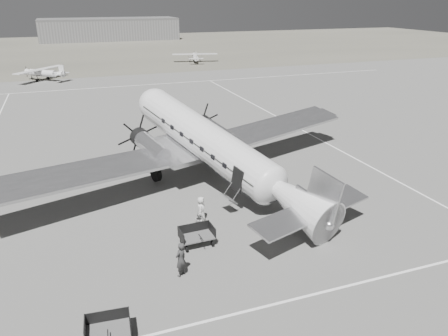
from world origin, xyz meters
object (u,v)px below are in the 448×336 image
ground_crew (181,259)px  hangar_main (109,29)px  light_plane_right (195,57)px  baggage_cart_far (108,330)px  baggage_cart_near (197,236)px  dc3_airliner (214,149)px  passenger (201,209)px  ramp_agent (200,224)px  light_plane_left (43,74)px

ground_crew → hangar_main: bearing=-125.8°
ground_crew → light_plane_right: bearing=-137.9°
baggage_cart_far → ground_crew: (3.83, 3.26, 0.38)m
baggage_cart_near → baggage_cart_far: (-5.36, -5.69, -0.02)m
dc3_airliner → baggage_cart_near: 8.32m
dc3_airliner → light_plane_right: dc3_airliner is taller
dc3_airliner → passenger: dc3_airliner is taller
ground_crew → baggage_cart_near: bearing=-153.1°
dc3_airliner → passenger: (-2.41, -4.55, -2.11)m
passenger → hangar_main: bearing=18.5°
ground_crew → ramp_agent: ground_crew is taller
light_plane_left → ground_crew: light_plane_left is taller
hangar_main → light_plane_right: (10.91, -58.45, -2.31)m
passenger → ramp_agent: bearing=-176.6°
ramp_agent → hangar_main: bearing=-8.3°
dc3_airliner → baggage_cart_near: (-3.48, -7.18, -2.35)m
baggage_cart_near → passenger: 2.85m
light_plane_left → baggage_cart_far: light_plane_left is taller
ground_crew → passenger: ground_crew is taller
light_plane_right → passenger: 69.71m
light_plane_left → hangar_main: bearing=26.1°
hangar_main → baggage_cart_far: 134.58m
light_plane_left → ramp_agent: bearing=-129.8°
light_plane_left → passenger: (10.00, -54.74, -0.28)m
hangar_main → light_plane_left: bearing=-104.7°
baggage_cart_far → ramp_agent: size_ratio=1.25×
baggage_cart_near → passenger: bearing=65.4°
light_plane_right → light_plane_left: bearing=-144.6°
hangar_main → baggage_cart_far: (-14.98, -133.72, -2.77)m
dc3_airliner → passenger: 5.56m
light_plane_right → baggage_cart_far: size_ratio=5.09×
dc3_airliner → baggage_cart_near: size_ratio=15.60×
baggage_cart_far → ramp_agent: 8.85m
passenger → baggage_cart_far: bearing=164.8°
hangar_main → passenger: hangar_main is taller
hangar_main → baggage_cart_near: 128.42m
light_plane_right → passenger: (-19.46, -66.94, -0.20)m
ground_crew → passenger: bearing=-148.0°
ramp_agent → light_plane_left: bearing=5.3°
light_plane_left → passenger: 55.64m
light_plane_right → ramp_agent: size_ratio=6.36×
ramp_agent → passenger: 1.78m
light_plane_left → ramp_agent: 57.20m
light_plane_left → passenger: size_ratio=6.52×
hangar_main → light_plane_left: size_ratio=4.08×
ramp_agent → dc3_airliner: bearing=-29.9°
baggage_cart_near → dc3_airliner: bearing=61.6°
light_plane_left → light_plane_right: (29.45, 12.21, -0.08)m
hangar_main → ramp_agent: 127.43m
baggage_cart_near → light_plane_right: bearing=71.0°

